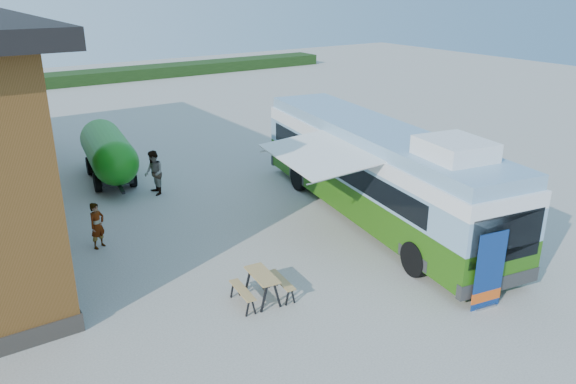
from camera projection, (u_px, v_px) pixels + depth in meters
ground at (292, 264)px, 17.75m from camera, size 100.00×100.00×0.00m
hedge at (131, 74)px, 51.30m from camera, size 40.00×3.00×1.00m
bus at (376, 169)px, 20.58m from camera, size 4.97×13.50×4.06m
awning at (325, 152)px, 19.01m from camera, size 3.54×4.95×0.54m
banner at (489, 278)px, 15.05m from camera, size 0.98×0.29×2.26m
picnic_table at (262, 281)px, 15.51m from camera, size 1.60×1.45×0.83m
person_a at (97, 225)px, 18.60m from camera, size 0.69×0.61×1.59m
person_b at (154, 173)px, 23.25m from camera, size 0.79×0.97×1.88m
slurry_tanker at (108, 151)px, 24.76m from camera, size 2.49×6.31×2.35m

